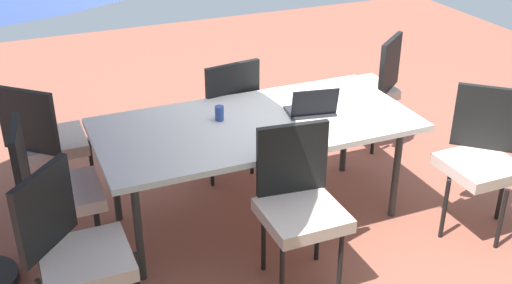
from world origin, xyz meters
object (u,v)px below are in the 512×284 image
(chair_south, at_px, (224,111))
(chair_northwest, at_px, (482,154))
(cup, at_px, (219,113))
(chair_southwest, at_px, (371,84))
(laptop, at_px, (311,108))
(chair_northeast, at_px, (74,248))
(dining_table, at_px, (256,128))
(chair_east, at_px, (51,188))
(chair_southeast, at_px, (46,139))
(chair_north, at_px, (299,200))

(chair_south, height_order, chair_northwest, same)
(cup, bearing_deg, chair_south, -112.57)
(chair_southwest, relative_size, laptop, 2.73)
(chair_northeast, relative_size, chair_northwest, 1.00)
(dining_table, bearing_deg, chair_northwest, 154.34)
(dining_table, relative_size, chair_southwest, 2.17)
(dining_table, height_order, chair_northwest, chair_northwest)
(chair_east, distance_m, chair_southeast, 0.71)
(dining_table, xyz_separation_m, chair_south, (-0.02, -0.68, -0.16))
(chair_northeast, relative_size, chair_southeast, 1.00)
(chair_southeast, xyz_separation_m, laptop, (-1.70, 0.76, 0.25))
(chair_north, xyz_separation_m, chair_northwest, (-1.39, -0.04, 0.00))
(chair_southwest, bearing_deg, chair_north, 7.03)
(chair_south, xyz_separation_m, cup, (0.23, 0.56, 0.25))
(cup, bearing_deg, laptop, 165.57)
(chair_north, bearing_deg, chair_southeast, 138.45)
(chair_southwest, height_order, chair_northwest, same)
(chair_south, bearing_deg, cup, 58.95)
(chair_southwest, xyz_separation_m, chair_northeast, (2.67, 1.38, 0.00))
(chair_east, height_order, chair_northeast, same)
(dining_table, distance_m, cup, 0.27)
(chair_northwest, bearing_deg, chair_northeast, -137.63)
(chair_southeast, bearing_deg, chair_northeast, 131.95)
(chair_south, xyz_separation_m, chair_southwest, (-1.34, -0.03, 0.00))
(chair_southwest, xyz_separation_m, laptop, (0.97, 0.75, 0.25))
(chair_east, bearing_deg, chair_south, -56.87)
(chair_north, relative_size, chair_northwest, 1.00)
(dining_table, height_order, chair_south, chair_south)
(chair_northeast, bearing_deg, chair_southwest, -20.58)
(chair_north, relative_size, chair_southeast, 1.00)
(chair_east, distance_m, cup, 1.17)
(dining_table, bearing_deg, laptop, 174.82)
(chair_south, xyz_separation_m, chair_northwest, (-1.35, 1.34, 0.00))
(chair_southwest, xyz_separation_m, cup, (1.58, 0.59, 0.25))
(chair_northwest, distance_m, laptop, 1.18)
(dining_table, xyz_separation_m, cup, (0.21, -0.12, 0.10))
(dining_table, height_order, chair_southwest, chair_southwest)
(chair_north, distance_m, chair_southwest, 1.98)
(chair_southwest, bearing_deg, chair_south, -37.34)
(chair_southwest, height_order, laptop, chair_southwest)
(chair_southeast, bearing_deg, dining_table, -166.77)
(cup, bearing_deg, chair_southwest, -159.35)
(chair_southwest, relative_size, chair_northeast, 1.00)
(chair_south, height_order, laptop, chair_south)
(chair_southwest, height_order, chair_northeast, same)
(chair_south, height_order, chair_southeast, same)
(chair_northeast, xyz_separation_m, cup, (-1.10, -0.78, 0.25))
(chair_north, distance_m, laptop, 0.82)
(chair_northwest, bearing_deg, chair_north, -135.91)
(laptop, bearing_deg, dining_table, 5.15)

